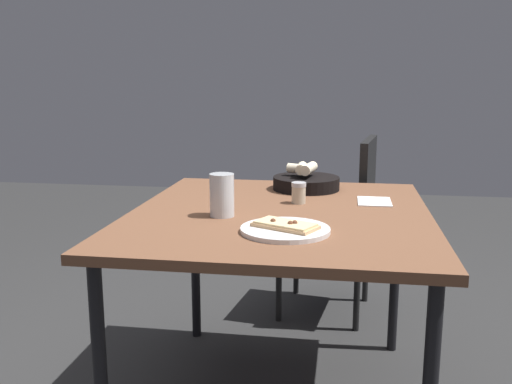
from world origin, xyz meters
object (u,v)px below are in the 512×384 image
Objects in this scene: pepper_shaker at (299,194)px; chair_near at (343,216)px; pizza_plate at (285,229)px; beer_glass at (222,198)px; dining_table at (280,227)px; bread_basket at (306,181)px.

chair_near reaches higher than pepper_shaker.
pizza_plate is 1.89× the size of beer_glass.
bread_basket reaches higher than dining_table.
beer_glass is 0.16× the size of chair_near.
pepper_shaker reaches higher than pizza_plate.
beer_glass is (-0.16, -0.23, 0.05)m from pizza_plate.
pizza_plate is 0.28m from beer_glass.
beer_glass reaches higher than bread_basket.
bread_basket is at bearing 171.26° from dining_table.
chair_near reaches higher than dining_table.
bread_basket is 0.58m from chair_near.
dining_table is 4.31× the size of pizza_plate.
pepper_shaker reaches higher than dining_table.
beer_glass reaches higher than pepper_shaker.
pizza_plate is 0.30× the size of chair_near.
beer_glass is at bearing -26.05° from bread_basket.
dining_table is at bearing -22.12° from pepper_shaker.
pizza_plate is at bearing 53.88° from beer_glass.
dining_table is at bearing -170.38° from pizza_plate.
pepper_shaker is at bearing 178.99° from pizza_plate.
bread_basket is 3.49× the size of pepper_shaker.
dining_table is 0.24m from beer_glass.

